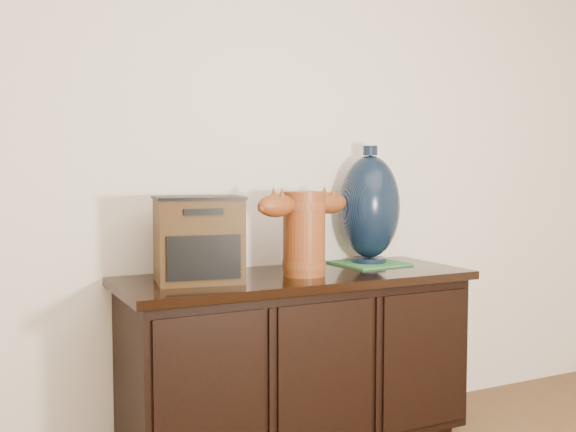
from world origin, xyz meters
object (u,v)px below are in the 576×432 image
sideboard (296,362)px  tv_radio (198,239)px  terracotta_vessel (304,228)px  spray_can (236,254)px  lamp_base (370,207)px

sideboard → tv_radio: bearing=179.7°
terracotta_vessel → spray_can: bearing=126.0°
spray_can → sideboard: bearing=-30.3°
sideboard → lamp_base: size_ratio=2.77×
terracotta_vessel → lamp_base: bearing=4.6°
sideboard → lamp_base: lamp_base is taller
tv_radio → spray_can: size_ratio=2.27×
sideboard → terracotta_vessel: terracotta_vessel is taller
lamp_base → tv_radio: bearing=-172.9°
tv_radio → lamp_base: lamp_base is taller
lamp_base → spray_can: lamp_base is taller
sideboard → spray_can: 0.51m
sideboard → lamp_base: bearing=14.1°
sideboard → terracotta_vessel: 0.56m
terracotta_vessel → tv_radio: size_ratio=1.31×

